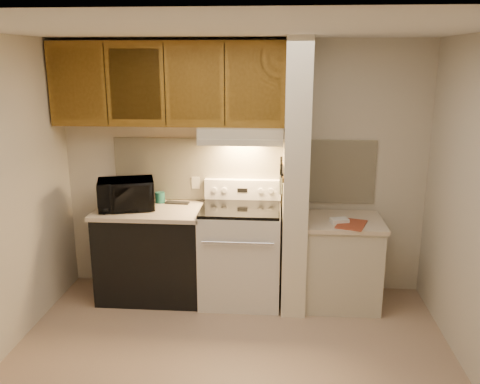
# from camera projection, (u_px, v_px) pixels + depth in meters

# --- Properties ---
(floor) EXTENTS (3.60, 3.60, 0.00)m
(floor) POSITION_uv_depth(u_px,v_px,m) (229.00, 366.00, 3.94)
(floor) COLOR tan
(floor) RESTS_ON ground
(ceiling) EXTENTS (3.60, 3.60, 0.00)m
(ceiling) POSITION_uv_depth(u_px,v_px,m) (227.00, 29.00, 3.30)
(ceiling) COLOR white
(ceiling) RESTS_ON wall_back
(wall_back) EXTENTS (3.60, 2.50, 0.02)m
(wall_back) POSITION_uv_depth(u_px,v_px,m) (243.00, 168.00, 5.07)
(wall_back) COLOR beige
(wall_back) RESTS_ON floor
(backsplash) EXTENTS (2.60, 0.02, 0.63)m
(backsplash) POSITION_uv_depth(u_px,v_px,m) (243.00, 170.00, 5.06)
(backsplash) COLOR #F3EAC7
(backsplash) RESTS_ON wall_back
(range_body) EXTENTS (0.76, 0.65, 0.92)m
(range_body) POSITION_uv_depth(u_px,v_px,m) (241.00, 255.00, 4.94)
(range_body) COLOR silver
(range_body) RESTS_ON floor
(oven_window) EXTENTS (0.50, 0.01, 0.30)m
(oven_window) POSITION_uv_depth(u_px,v_px,m) (238.00, 264.00, 4.62)
(oven_window) COLOR black
(oven_window) RESTS_ON range_body
(oven_handle) EXTENTS (0.65, 0.02, 0.02)m
(oven_handle) POSITION_uv_depth(u_px,v_px,m) (238.00, 243.00, 4.53)
(oven_handle) COLOR silver
(oven_handle) RESTS_ON range_body
(cooktop) EXTENTS (0.74, 0.64, 0.03)m
(cooktop) POSITION_uv_depth(u_px,v_px,m) (241.00, 209.00, 4.82)
(cooktop) COLOR black
(cooktop) RESTS_ON range_body
(range_backguard) EXTENTS (0.76, 0.08, 0.20)m
(range_backguard) POSITION_uv_depth(u_px,v_px,m) (243.00, 189.00, 5.06)
(range_backguard) COLOR silver
(range_backguard) RESTS_ON range_body
(range_display) EXTENTS (0.10, 0.01, 0.04)m
(range_display) POSITION_uv_depth(u_px,v_px,m) (242.00, 190.00, 5.02)
(range_display) COLOR black
(range_display) RESTS_ON range_backguard
(range_knob_left_outer) EXTENTS (0.05, 0.02, 0.05)m
(range_knob_left_outer) POSITION_uv_depth(u_px,v_px,m) (214.00, 190.00, 5.04)
(range_knob_left_outer) COLOR silver
(range_knob_left_outer) RESTS_ON range_backguard
(range_knob_left_inner) EXTENTS (0.05, 0.02, 0.05)m
(range_knob_left_inner) POSITION_uv_depth(u_px,v_px,m) (224.00, 190.00, 5.03)
(range_knob_left_inner) COLOR silver
(range_knob_left_inner) RESTS_ON range_backguard
(range_knob_right_inner) EXTENTS (0.05, 0.02, 0.05)m
(range_knob_right_inner) POSITION_uv_depth(u_px,v_px,m) (261.00, 191.00, 5.00)
(range_knob_right_inner) COLOR silver
(range_knob_right_inner) RESTS_ON range_backguard
(range_knob_right_outer) EXTENTS (0.05, 0.02, 0.05)m
(range_knob_right_outer) POSITION_uv_depth(u_px,v_px,m) (271.00, 191.00, 5.00)
(range_knob_right_outer) COLOR silver
(range_knob_right_outer) RESTS_ON range_backguard
(dishwasher_front) EXTENTS (1.00, 0.63, 0.87)m
(dishwasher_front) POSITION_uv_depth(u_px,v_px,m) (152.00, 255.00, 5.02)
(dishwasher_front) COLOR black
(dishwasher_front) RESTS_ON floor
(left_countertop) EXTENTS (1.04, 0.67, 0.04)m
(left_countertop) POSITION_uv_depth(u_px,v_px,m) (150.00, 211.00, 4.90)
(left_countertop) COLOR beige
(left_countertop) RESTS_ON dishwasher_front
(spoon_rest) EXTENTS (0.24, 0.10, 0.02)m
(spoon_rest) POSITION_uv_depth(u_px,v_px,m) (177.00, 203.00, 5.07)
(spoon_rest) COLOR black
(spoon_rest) RESTS_ON left_countertop
(teal_jar) EXTENTS (0.10, 0.10, 0.11)m
(teal_jar) POSITION_uv_depth(u_px,v_px,m) (160.00, 197.00, 5.09)
(teal_jar) COLOR #1D6456
(teal_jar) RESTS_ON left_countertop
(outlet) EXTENTS (0.08, 0.01, 0.12)m
(outlet) POSITION_uv_depth(u_px,v_px,m) (196.00, 183.00, 5.12)
(outlet) COLOR beige
(outlet) RESTS_ON backsplash
(microwave) EXTENTS (0.60, 0.49, 0.29)m
(microwave) POSITION_uv_depth(u_px,v_px,m) (126.00, 194.00, 4.86)
(microwave) COLOR black
(microwave) RESTS_ON left_countertop
(partition_pillar) EXTENTS (0.22, 0.70, 2.50)m
(partition_pillar) POSITION_uv_depth(u_px,v_px,m) (295.00, 177.00, 4.69)
(partition_pillar) COLOR silver
(partition_pillar) RESTS_ON floor
(pillar_trim) EXTENTS (0.01, 0.70, 0.04)m
(pillar_trim) POSITION_uv_depth(u_px,v_px,m) (283.00, 172.00, 4.69)
(pillar_trim) COLOR brown
(pillar_trim) RESTS_ON partition_pillar
(knife_strip) EXTENTS (0.02, 0.42, 0.04)m
(knife_strip) POSITION_uv_depth(u_px,v_px,m) (282.00, 171.00, 4.63)
(knife_strip) COLOR black
(knife_strip) RESTS_ON partition_pillar
(knife_blade_a) EXTENTS (0.01, 0.03, 0.16)m
(knife_blade_a) POSITION_uv_depth(u_px,v_px,m) (281.00, 186.00, 4.49)
(knife_blade_a) COLOR silver
(knife_blade_a) RESTS_ON knife_strip
(knife_handle_a) EXTENTS (0.02, 0.02, 0.10)m
(knife_handle_a) POSITION_uv_depth(u_px,v_px,m) (281.00, 169.00, 4.46)
(knife_handle_a) COLOR black
(knife_handle_a) RESTS_ON knife_strip
(knife_blade_b) EXTENTS (0.01, 0.04, 0.18)m
(knife_blade_b) POSITION_uv_depth(u_px,v_px,m) (281.00, 185.00, 4.57)
(knife_blade_b) COLOR silver
(knife_blade_b) RESTS_ON knife_strip
(knife_handle_b) EXTENTS (0.02, 0.02, 0.10)m
(knife_handle_b) POSITION_uv_depth(u_px,v_px,m) (281.00, 168.00, 4.53)
(knife_handle_b) COLOR black
(knife_handle_b) RESTS_ON knife_strip
(knife_blade_c) EXTENTS (0.01, 0.04, 0.20)m
(knife_blade_c) POSITION_uv_depth(u_px,v_px,m) (281.00, 183.00, 4.67)
(knife_blade_c) COLOR silver
(knife_blade_c) RESTS_ON knife_strip
(knife_handle_c) EXTENTS (0.02, 0.02, 0.10)m
(knife_handle_c) POSITION_uv_depth(u_px,v_px,m) (281.00, 165.00, 4.64)
(knife_handle_c) COLOR black
(knife_handle_c) RESTS_ON knife_strip
(knife_blade_d) EXTENTS (0.01, 0.04, 0.16)m
(knife_blade_d) POSITION_uv_depth(u_px,v_px,m) (281.00, 179.00, 4.74)
(knife_blade_d) COLOR silver
(knife_blade_d) RESTS_ON knife_strip
(knife_handle_d) EXTENTS (0.02, 0.02, 0.10)m
(knife_handle_d) POSITION_uv_depth(u_px,v_px,m) (281.00, 164.00, 4.71)
(knife_handle_d) COLOR black
(knife_handle_d) RESTS_ON knife_strip
(knife_blade_e) EXTENTS (0.01, 0.04, 0.18)m
(knife_blade_e) POSITION_uv_depth(u_px,v_px,m) (281.00, 178.00, 4.83)
(knife_blade_e) COLOR silver
(knife_blade_e) RESTS_ON knife_strip
(knife_handle_e) EXTENTS (0.02, 0.02, 0.10)m
(knife_handle_e) POSITION_uv_depth(u_px,v_px,m) (281.00, 162.00, 4.78)
(knife_handle_e) COLOR black
(knife_handle_e) RESTS_ON knife_strip
(oven_mitt) EXTENTS (0.03, 0.10, 0.25)m
(oven_mitt) POSITION_uv_depth(u_px,v_px,m) (281.00, 180.00, 4.88)
(oven_mitt) COLOR slate
(oven_mitt) RESTS_ON partition_pillar
(right_cab_base) EXTENTS (0.70, 0.60, 0.81)m
(right_cab_base) POSITION_uv_depth(u_px,v_px,m) (341.00, 264.00, 4.87)
(right_cab_base) COLOR beige
(right_cab_base) RESTS_ON floor
(right_countertop) EXTENTS (0.74, 0.64, 0.04)m
(right_countertop) POSITION_uv_depth(u_px,v_px,m) (343.00, 222.00, 4.76)
(right_countertop) COLOR beige
(right_countertop) RESTS_ON right_cab_base
(red_folder) EXTENTS (0.33, 0.38, 0.01)m
(red_folder) POSITION_uv_depth(u_px,v_px,m) (351.00, 224.00, 4.61)
(red_folder) COLOR #943C24
(red_folder) RESTS_ON right_countertop
(white_box) EXTENTS (0.18, 0.14, 0.04)m
(white_box) POSITION_uv_depth(u_px,v_px,m) (339.00, 221.00, 4.66)
(white_box) COLOR white
(white_box) RESTS_ON right_countertop
(range_hood) EXTENTS (0.78, 0.44, 0.15)m
(range_hood) POSITION_uv_depth(u_px,v_px,m) (242.00, 134.00, 4.76)
(range_hood) COLOR beige
(range_hood) RESTS_ON upper_cabinets
(hood_lip) EXTENTS (0.78, 0.04, 0.06)m
(hood_lip) POSITION_uv_depth(u_px,v_px,m) (240.00, 143.00, 4.57)
(hood_lip) COLOR beige
(hood_lip) RESTS_ON range_hood
(upper_cabinets) EXTENTS (2.18, 0.33, 0.77)m
(upper_cabinets) POSITION_uv_depth(u_px,v_px,m) (168.00, 84.00, 4.74)
(upper_cabinets) COLOR brown
(upper_cabinets) RESTS_ON wall_back
(cab_door_a) EXTENTS (0.46, 0.01, 0.63)m
(cab_door_a) POSITION_uv_depth(u_px,v_px,m) (77.00, 84.00, 4.64)
(cab_door_a) COLOR brown
(cab_door_a) RESTS_ON upper_cabinets
(cab_gap_a) EXTENTS (0.01, 0.01, 0.73)m
(cab_gap_a) POSITION_uv_depth(u_px,v_px,m) (106.00, 84.00, 4.62)
(cab_gap_a) COLOR black
(cab_gap_a) RESTS_ON upper_cabinets
(cab_door_b) EXTENTS (0.46, 0.01, 0.63)m
(cab_door_b) POSITION_uv_depth(u_px,v_px,m) (135.00, 85.00, 4.60)
(cab_door_b) COLOR brown
(cab_door_b) RESTS_ON upper_cabinets
(cab_gap_b) EXTENTS (0.01, 0.01, 0.73)m
(cab_gap_b) POSITION_uv_depth(u_px,v_px,m) (165.00, 85.00, 4.58)
(cab_gap_b) COLOR black
(cab_gap_b) RESTS_ON upper_cabinets
(cab_door_c) EXTENTS (0.46, 0.01, 0.63)m
(cab_door_c) POSITION_uv_depth(u_px,v_px,m) (194.00, 85.00, 4.56)
(cab_door_c) COLOR brown
(cab_door_c) RESTS_ON upper_cabinets
(cab_gap_c) EXTENTS (0.01, 0.01, 0.73)m
(cab_gap_c) POSITION_uv_depth(u_px,v_px,m) (225.00, 85.00, 4.54)
(cab_gap_c) COLOR black
(cab_gap_c) RESTS_ON upper_cabinets
(cab_door_d) EXTENTS (0.46, 0.01, 0.63)m
(cab_door_d) POSITION_uv_depth(u_px,v_px,m) (255.00, 85.00, 4.52)
(cab_door_d) COLOR brown
(cab_door_d) RESTS_ON upper_cabinets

